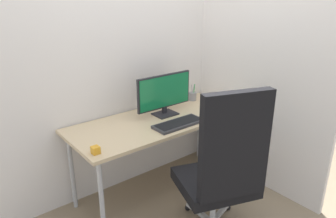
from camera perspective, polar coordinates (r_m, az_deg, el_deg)
name	(u,v)px	position (r m, az deg, el deg)	size (l,w,h in m)	color
ground_plane	(161,189)	(3.05, -1.20, -14.25)	(8.00, 8.00, 0.00)	gray
wall_back	(135,33)	(2.83, -5.96, 13.49)	(2.78, 0.04, 2.80)	white
wall_side_right	(245,31)	(2.99, 13.63, 13.42)	(0.04, 1.86, 2.80)	white
desk	(161,124)	(2.73, -1.30, -2.77)	(1.58, 0.66, 0.71)	#D1B78C
office_chair	(223,168)	(2.22, 9.94, -10.48)	(0.65, 0.64, 1.19)	black
monitor	(164,93)	(2.74, -0.64, 2.87)	(0.55, 0.16, 0.36)	black
keyboard	(179,124)	(2.58, 1.94, -2.62)	(0.44, 0.17, 0.02)	#333338
mouse	(209,110)	(2.88, 7.32, -0.15)	(0.06, 0.09, 0.04)	black
pen_holder	(192,96)	(3.18, 4.41, 2.34)	(0.08, 0.08, 0.17)	gray
notebook	(223,106)	(3.02, 9.90, 0.50)	(0.18, 0.21, 0.02)	beige
desk_clamp_accessory	(96,150)	(2.19, -12.89, -7.20)	(0.05, 0.05, 0.05)	orange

